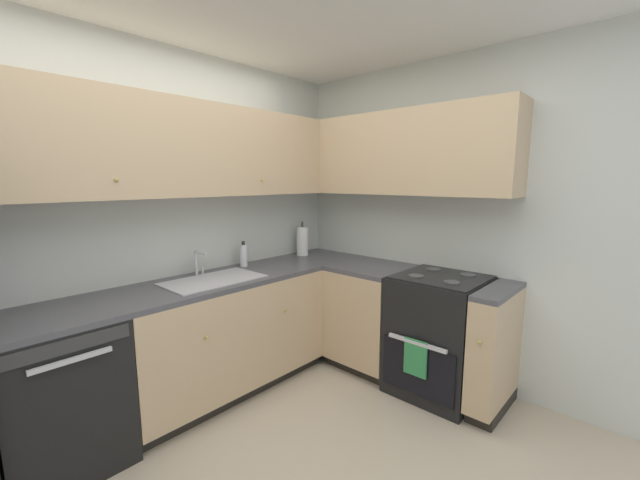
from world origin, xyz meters
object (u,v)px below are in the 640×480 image
object	(u,v)px
oven_range	(439,333)
soap_bottle	(244,255)
dishwasher	(60,394)
paper_towel_roll	(302,241)

from	to	relation	value
oven_range	soap_bottle	distance (m)	1.66
dishwasher	paper_towel_roll	xyz separation A→B (m)	(2.07, 0.16, 0.60)
dishwasher	oven_range	distance (m)	2.47
oven_range	dishwasher	bearing A→B (deg)	150.85
oven_range	soap_bottle	size ratio (longest dim) A/B	4.89
dishwasher	soap_bottle	distance (m)	1.51
paper_towel_roll	oven_range	bearing A→B (deg)	-86.29
oven_range	paper_towel_roll	world-z (taller)	paper_towel_roll
oven_range	paper_towel_roll	size ratio (longest dim) A/B	3.12
oven_range	soap_bottle	world-z (taller)	soap_bottle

